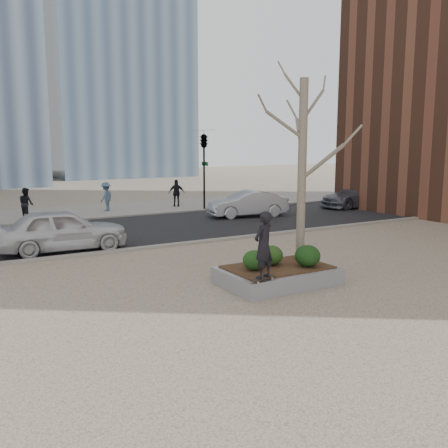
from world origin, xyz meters
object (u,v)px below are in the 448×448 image
planter (277,276)px  skateboard (263,279)px  skateboarder (263,245)px  police_car (62,230)px

planter → skateboard: 1.41m
skateboarder → police_car: skateboarder is taller
planter → police_car: police_car is taller
police_car → planter: bearing=-146.5°
planter → skateboard: size_ratio=3.85×
skateboard → police_car: bearing=95.4°
planter → police_car: (-4.07, 7.06, 0.54)m
skateboarder → skateboard: bearing=180.0°
skateboarder → planter: bearing=-161.7°
planter → skateboarder: size_ratio=1.84×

